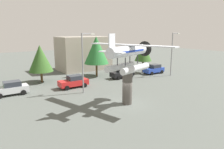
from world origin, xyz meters
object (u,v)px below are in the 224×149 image
at_px(car_far_black, 122,73).
at_px(car_near_silver, 11,88).
at_px(tree_center_back, 96,50).
at_px(display_pedestal, 127,87).
at_px(tree_far_east, 143,51).
at_px(car_mid_red, 74,81).
at_px(streetlight_primary, 84,59).
at_px(storefront_building, 84,53).
at_px(tree_east, 40,58).
at_px(car_distant_blue, 154,69).
at_px(streetlight_secondary, 173,51).
at_px(floatplane_monument, 128,55).

bearing_deg(car_far_black, car_near_silver, -0.72).
bearing_deg(car_far_black, tree_center_back, -54.42).
relative_size(display_pedestal, tree_far_east, 0.63).
xyz_separation_m(car_mid_red, streetlight_primary, (0.12, -3.20, 3.65)).
height_order(car_far_black, storefront_building, storefront_building).
bearing_deg(tree_east, car_far_black, -21.63).
xyz_separation_m(car_near_silver, car_mid_red, (8.09, -1.21, 0.00)).
bearing_deg(tree_east, tree_far_east, -10.55).
bearing_deg(car_near_silver, car_distant_blue, 178.51).
bearing_deg(display_pedestal, car_mid_red, 102.13).
bearing_deg(car_mid_red, streetlight_secondary, 172.09).
relative_size(display_pedestal, car_distant_blue, 0.90).
distance_m(display_pedestal, streetlight_primary, 7.30).
height_order(car_far_black, streetlight_primary, streetlight_primary).
distance_m(display_pedestal, tree_far_east, 18.42).
relative_size(display_pedestal, car_near_silver, 0.90).
relative_size(floatplane_monument, car_distant_blue, 2.44).
relative_size(car_mid_red, tree_center_back, 0.59).
xyz_separation_m(car_near_silver, car_distant_blue, (24.94, -0.65, 0.00)).
bearing_deg(car_near_silver, tree_east, -137.81).
xyz_separation_m(tree_center_back, tree_far_east, (9.00, -2.51, -0.55)).
xyz_separation_m(car_near_silver, streetlight_primary, (8.21, -4.42, 3.65)).
bearing_deg(storefront_building, car_mid_red, -122.58).
xyz_separation_m(floatplane_monument, tree_center_back, (4.51, 14.66, -0.76)).
distance_m(car_mid_red, car_distant_blue, 16.85).
height_order(storefront_building, tree_center_back, tree_center_back).
relative_size(car_mid_red, storefront_building, 0.40).
height_order(streetlight_primary, storefront_building, streetlight_primary).
distance_m(floatplane_monument, tree_far_east, 18.21).
xyz_separation_m(car_far_black, tree_center_back, (-2.86, 3.99, 3.81)).
xyz_separation_m(display_pedestal, tree_east, (-4.97, 15.65, 1.92)).
bearing_deg(tree_far_east, floatplane_monument, -138.05).
xyz_separation_m(car_mid_red, streetlight_secondary, (18.17, -2.53, 3.61)).
relative_size(floatplane_monument, streetlight_secondary, 1.33).
height_order(storefront_building, tree_east, storefront_building).
xyz_separation_m(streetlight_primary, streetlight_secondary, (18.05, 0.68, -0.03)).
relative_size(streetlight_primary, tree_east, 1.32).
xyz_separation_m(car_far_black, tree_far_east, (6.14, 1.48, 3.26)).
bearing_deg(storefront_building, floatplane_monument, -104.40).
distance_m(streetlight_secondary, tree_center_back, 13.69).
relative_size(car_near_silver, car_distant_blue, 1.00).
height_order(car_near_silver, tree_center_back, tree_center_back).
xyz_separation_m(display_pedestal, tree_center_back, (4.63, 14.70, 2.80)).
bearing_deg(tree_center_back, floatplane_monument, -107.10).
xyz_separation_m(car_near_silver, tree_far_east, (23.81, 1.26, 3.26)).
bearing_deg(car_mid_red, car_distant_blue, -178.09).
bearing_deg(car_mid_red, car_far_black, -174.10).
height_order(car_near_silver, car_mid_red, same).
distance_m(floatplane_monument, car_distant_blue, 18.43).
height_order(display_pedestal, car_mid_red, display_pedestal).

